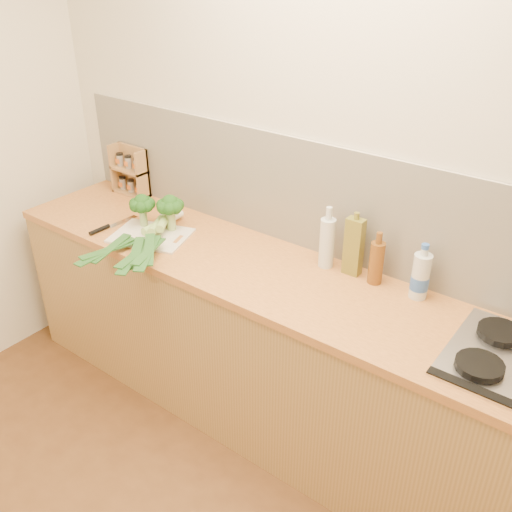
{
  "coord_description": "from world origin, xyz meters",
  "views": [
    {
      "loc": [
        1.18,
        -0.63,
        2.23
      ],
      "look_at": [
        -0.12,
        1.1,
        1.02
      ],
      "focal_mm": 40.0,
      "sensor_mm": 36.0,
      "label": 1
    }
  ],
  "objects": [
    {
      "name": "room_shell",
      "position": [
        0.0,
        1.49,
        1.17
      ],
      "size": [
        3.5,
        3.5,
        3.5
      ],
      "color": "beige",
      "rests_on": "ground"
    },
    {
      "name": "chefs_knife",
      "position": [
        -1.05,
        1.03,
        0.91
      ],
      "size": [
        0.04,
        0.3,
        0.02
      ],
      "rotation": [
        0.0,
        0.0,
        -0.04
      ],
      "color": "silver",
      "rests_on": "counter"
    },
    {
      "name": "glass_bottle",
      "position": [
        0.06,
        1.39,
        1.02
      ],
      "size": [
        0.07,
        0.07,
        0.3
      ],
      "color": "silver",
      "rests_on": "counter"
    },
    {
      "name": "leek_back",
      "position": [
        -0.72,
        1.1,
        0.97
      ],
      "size": [
        0.4,
        0.59,
        0.04
      ],
      "rotation": [
        0.0,
        0.0,
        0.57
      ],
      "color": "white",
      "rests_on": "chopping_board"
    },
    {
      "name": "counter",
      "position": [
        0.0,
        1.2,
        0.45
      ],
      "size": [
        3.2,
        0.62,
        0.9
      ],
      "color": "#AA8346",
      "rests_on": "ground"
    },
    {
      "name": "leek_mid",
      "position": [
        -0.76,
        1.08,
        0.95
      ],
      "size": [
        0.36,
        0.64,
        0.04
      ],
      "rotation": [
        0.0,
        0.0,
        0.48
      ],
      "color": "white",
      "rests_on": "chopping_board"
    },
    {
      "name": "spice_rack",
      "position": [
        -1.3,
        1.44,
        1.02
      ],
      "size": [
        0.24,
        0.1,
        0.29
      ],
      "color": "#B0864B",
      "rests_on": "counter"
    },
    {
      "name": "broccoli_right",
      "position": [
        -0.76,
        1.22,
        1.04
      ],
      "size": [
        0.14,
        0.14,
        0.19
      ],
      "color": "#97B56A",
      "rests_on": "chopping_board"
    },
    {
      "name": "oil_tin",
      "position": [
        0.19,
        1.41,
        1.04
      ],
      "size": [
        0.08,
        0.05,
        0.3
      ],
      "color": "olive",
      "rests_on": "counter"
    },
    {
      "name": "leek_front",
      "position": [
        -0.82,
        1.08,
        0.93
      ],
      "size": [
        0.11,
        0.7,
        0.04
      ],
      "rotation": [
        0.0,
        0.0,
        0.02
      ],
      "color": "white",
      "rests_on": "chopping_board"
    },
    {
      "name": "amber_bottle",
      "position": [
        0.31,
        1.4,
        1.0
      ],
      "size": [
        0.06,
        0.06,
        0.25
      ],
      "color": "brown",
      "rests_on": "counter"
    },
    {
      "name": "chopping_board",
      "position": [
        -0.8,
        1.11,
        0.91
      ],
      "size": [
        0.44,
        0.38,
        0.01
      ],
      "primitive_type": "cube",
      "rotation": [
        0.0,
        0.0,
        0.31
      ],
      "color": "beige",
      "rests_on": "counter"
    },
    {
      "name": "broccoli_left",
      "position": [
        -0.91,
        1.16,
        1.03
      ],
      "size": [
        0.13,
        0.14,
        0.18
      ],
      "color": "#97B56A",
      "rests_on": "chopping_board"
    },
    {
      "name": "water_bottle",
      "position": [
        0.5,
        1.4,
        1.0
      ],
      "size": [
        0.08,
        0.08,
        0.23
      ],
      "color": "silver",
      "rests_on": "counter"
    }
  ]
}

